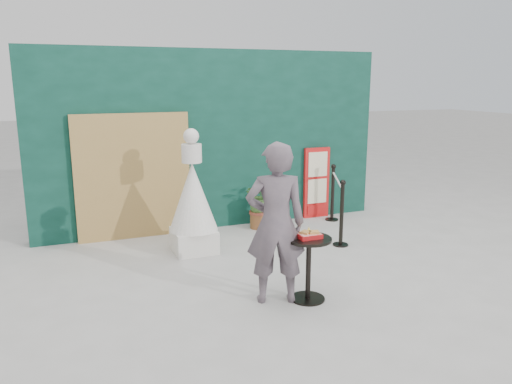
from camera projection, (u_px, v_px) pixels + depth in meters
ground at (293, 294)px, 5.96m from camera, size 60.00×60.00×0.00m
back_wall at (214, 140)px, 8.48m from camera, size 6.00×0.30×3.00m
bamboo_fence at (133, 177)px, 7.90m from camera, size 1.80×0.08×2.00m
woman at (276, 224)px, 5.58m from camera, size 0.78×0.62×1.85m
menu_board at (317, 183)px, 9.18m from camera, size 0.50×0.07×1.30m
statue at (193, 202)px, 7.30m from camera, size 0.71×0.71×1.83m
cafe_table at (309, 259)px, 5.71m from camera, size 0.52×0.52×0.75m
food_basket at (309, 235)px, 5.65m from camera, size 0.26×0.19×0.11m
planter at (259, 200)px, 8.52m from camera, size 0.51×0.44×0.86m
stanchion_barrier at (337, 203)px, 8.31m from camera, size 0.84×1.54×1.03m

